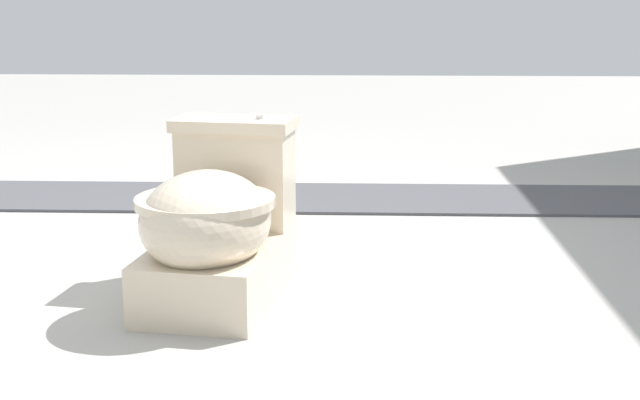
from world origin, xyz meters
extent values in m
plane|color=#A8A59E|center=(0.00, 0.00, 0.00)|extent=(14.00, 14.00, 0.00)
cube|color=#4C4C51|center=(-1.10, 0.50, 0.01)|extent=(0.56, 8.00, 0.01)
cube|color=beige|center=(0.19, 0.04, 0.09)|extent=(0.64, 0.43, 0.17)
ellipsoid|color=beige|center=(0.29, 0.02, 0.26)|extent=(0.49, 0.42, 0.28)
cylinder|color=beige|center=(0.29, 0.02, 0.32)|extent=(0.44, 0.44, 0.03)
cube|color=beige|center=(-0.02, 0.07, 0.32)|extent=(0.23, 0.36, 0.30)
cube|color=beige|center=(-0.02, 0.07, 0.49)|extent=(0.26, 0.39, 0.04)
cylinder|color=silver|center=(-0.01, 0.15, 0.51)|extent=(0.02, 0.02, 0.01)
camera|label=1|loc=(2.67, 0.43, 0.88)|focal=50.00mm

